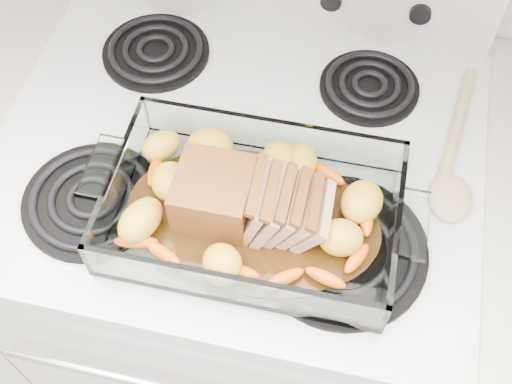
# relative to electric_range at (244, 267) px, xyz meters

# --- Properties ---
(electric_range) EXTENTS (0.78, 0.70, 1.12)m
(electric_range) POSITION_rel_electric_range_xyz_m (0.00, 0.00, 0.00)
(electric_range) COLOR white
(electric_range) RESTS_ON ground
(baking_dish) EXTENTS (0.41, 0.27, 0.08)m
(baking_dish) POSITION_rel_electric_range_xyz_m (0.06, -0.14, 0.48)
(baking_dish) COLOR white
(baking_dish) RESTS_ON electric_range
(pork_roast) EXTENTS (0.22, 0.11, 0.09)m
(pork_roast) POSITION_rel_electric_range_xyz_m (0.03, -0.14, 0.51)
(pork_roast) COLOR #662D11
(pork_roast) RESTS_ON baking_dish
(roast_vegetables) EXTENTS (0.38, 0.20, 0.05)m
(roast_vegetables) POSITION_rel_electric_range_xyz_m (0.05, -0.11, 0.49)
(roast_vegetables) COLOR #EC5A10
(roast_vegetables) RESTS_ON baking_dish
(wooden_spoon) EXTENTS (0.07, 0.31, 0.02)m
(wooden_spoon) POSITION_rel_electric_range_xyz_m (0.34, 0.02, 0.46)
(wooden_spoon) COLOR tan
(wooden_spoon) RESTS_ON electric_range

